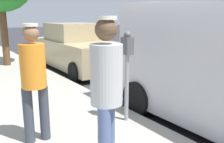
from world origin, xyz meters
TOP-DOWN VIEW (x-y plane):
  - ground_plane at (0.00, 0.00)m, footprint 80.00×80.00m
  - parking_meter_near at (1.35, -0.25)m, footprint 0.14×0.18m
  - pedestrian_in_orange at (2.83, -0.42)m, footprint 0.36×0.34m
  - pedestrian_in_gray at (2.44, 0.79)m, footprint 0.34×0.34m
  - parked_sedan_behind at (-0.17, -5.18)m, footprint 2.01×4.43m

SIDE VIEW (x-z plane):
  - ground_plane at x=0.00m, z-range 0.00..0.00m
  - parked_sedan_behind at x=-0.17m, z-range -0.08..1.57m
  - pedestrian_in_orange at x=2.83m, z-range 0.27..1.94m
  - pedestrian_in_gray at x=2.44m, z-range 0.29..2.05m
  - parking_meter_near at x=1.35m, z-range 0.42..1.94m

